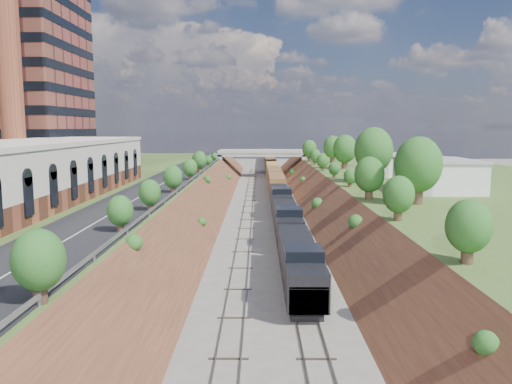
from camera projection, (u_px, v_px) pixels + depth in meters
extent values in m
cube|color=#455E26|center=(50.00, 200.00, 76.71)|extent=(44.00, 180.00, 5.00)
cube|color=#455E26|center=(480.00, 200.00, 76.31)|extent=(44.00, 180.00, 5.00)
cube|color=brown|center=(193.00, 216.00, 76.90)|extent=(10.00, 180.00, 10.00)
cube|color=brown|center=(336.00, 216.00, 76.77)|extent=(10.00, 180.00, 10.00)
cube|color=gray|center=(247.00, 215.00, 76.84)|extent=(1.58, 180.00, 0.18)
cube|color=gray|center=(281.00, 216.00, 76.81)|extent=(1.58, 180.00, 0.18)
cube|color=black|center=(163.00, 183.00, 76.27)|extent=(8.00, 180.00, 0.10)
cube|color=#99999E|center=(190.00, 180.00, 76.18)|extent=(0.06, 171.00, 0.30)
cube|color=brown|center=(10.00, 197.00, 54.40)|extent=(14.00, 62.00, 2.20)
cube|color=beige|center=(8.00, 167.00, 53.98)|extent=(14.00, 62.00, 4.30)
cube|color=beige|center=(7.00, 145.00, 53.67)|extent=(14.30, 62.30, 0.50)
cube|color=brown|center=(8.00, 49.00, 85.50)|extent=(22.00, 22.00, 44.00)
cylinder|color=brown|center=(8.00, 45.00, 69.85)|extent=(3.20, 3.20, 40.00)
cube|color=gray|center=(220.00, 165.00, 137.98)|extent=(1.50, 8.00, 6.20)
cube|color=gray|center=(303.00, 165.00, 137.84)|extent=(1.50, 8.00, 6.20)
cube|color=gray|center=(262.00, 154.00, 137.51)|extent=(24.00, 8.00, 1.00)
cube|color=gray|center=(262.00, 152.00, 133.44)|extent=(24.00, 0.30, 0.80)
cube|color=gray|center=(262.00, 151.00, 141.37)|extent=(24.00, 0.30, 0.80)
cube|color=silver|center=(437.00, 176.00, 67.85)|extent=(9.00, 12.00, 4.00)
cube|color=silver|center=(391.00, 165.00, 89.69)|extent=(8.00, 10.00, 3.60)
cylinder|color=#473323|center=(417.00, 193.00, 56.08)|extent=(1.30, 1.30, 2.62)
ellipsoid|color=#1D501C|center=(418.00, 165.00, 55.67)|extent=(5.25, 5.25, 6.30)
cylinder|color=#473323|center=(109.00, 237.00, 36.52)|extent=(0.66, 0.66, 1.22)
ellipsoid|color=#1D501C|center=(108.00, 217.00, 36.33)|extent=(2.45, 2.45, 2.94)
cube|color=black|center=(305.00, 306.00, 37.00)|extent=(2.40, 4.00, 0.90)
cube|color=black|center=(299.00, 261.00, 42.55)|extent=(2.94, 17.67, 2.82)
cube|color=black|center=(307.00, 295.00, 35.34)|extent=(2.71, 3.00, 1.80)
cube|color=silver|center=(307.00, 281.00, 35.21)|extent=(2.71, 3.00, 0.15)
cube|color=black|center=(303.00, 253.00, 38.02)|extent=(2.89, 3.10, 0.90)
cube|color=black|center=(287.00, 220.00, 61.06)|extent=(2.94, 17.67, 2.82)
cube|color=black|center=(280.00, 198.00, 79.57)|extent=(2.94, 17.67, 2.82)
cube|color=brown|center=(270.00, 163.00, 151.64)|extent=(2.94, 125.79, 3.53)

